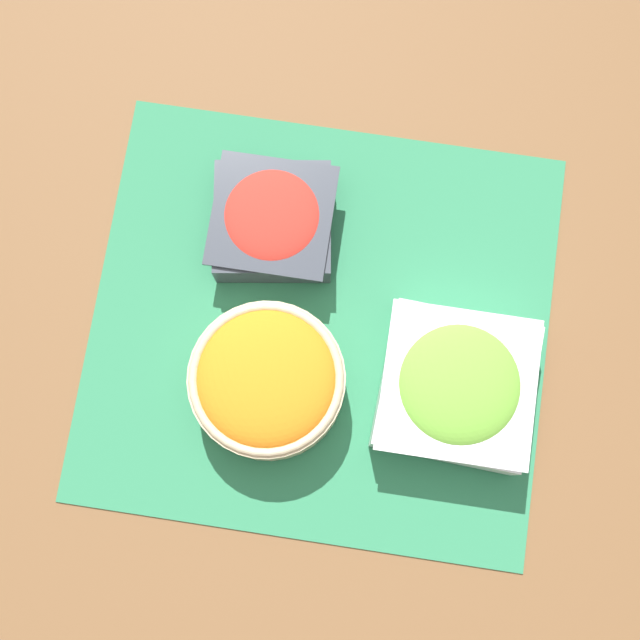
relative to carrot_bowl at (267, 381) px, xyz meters
name	(u,v)px	position (x,y,z in m)	size (l,w,h in m)	color
ground_plane	(320,326)	(-0.05, -0.08, -0.05)	(3.00, 3.00, 0.00)	brown
placemat	(320,325)	(-0.05, -0.08, -0.04)	(0.51, 0.47, 0.00)	#2D7A51
carrot_bowl	(267,381)	(0.00, 0.00, 0.00)	(0.17, 0.17, 0.08)	#C6B28E
lettuce_bowl	(457,387)	(-0.20, -0.02, -0.01)	(0.17, 0.17, 0.07)	white
tomato_bowl	(273,220)	(0.02, -0.18, -0.01)	(0.15, 0.15, 0.06)	#333842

